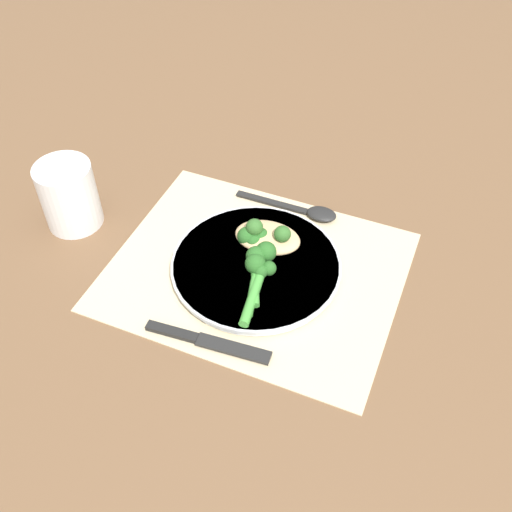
% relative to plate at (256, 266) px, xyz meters
% --- Properties ---
extents(ground_plane, '(3.00, 3.00, 0.00)m').
position_rel_plate_xyz_m(ground_plane, '(0.00, 0.00, -0.01)').
color(ground_plane, brown).
extents(placemat, '(0.42, 0.34, 0.00)m').
position_rel_plate_xyz_m(placemat, '(0.00, 0.00, -0.01)').
color(placemat, beige).
rests_on(placemat, ground_plane).
extents(plate, '(0.25, 0.25, 0.01)m').
position_rel_plate_xyz_m(plate, '(0.00, 0.00, 0.00)').
color(plate, silver).
rests_on(plate, placemat).
extents(chicken_fillet, '(0.10, 0.07, 0.02)m').
position_rel_plate_xyz_m(chicken_fillet, '(-0.00, -0.05, 0.02)').
color(chicken_fillet, tan).
rests_on(chicken_fillet, plate).
extents(pesto_dollop_primary, '(0.03, 0.03, 0.03)m').
position_rel_plate_xyz_m(pesto_dollop_primary, '(-0.02, -0.04, 0.04)').
color(pesto_dollop_primary, '#336628').
rests_on(pesto_dollop_primary, chicken_fillet).
extents(pesto_dollop_secondary, '(0.03, 0.03, 0.03)m').
position_rel_plate_xyz_m(pesto_dollop_secondary, '(0.02, -0.04, 0.04)').
color(pesto_dollop_secondary, '#336628').
rests_on(pesto_dollop_secondary, chicken_fillet).
extents(broccoli_stalk_front, '(0.08, 0.13, 0.03)m').
position_rel_plate_xyz_m(broccoli_stalk_front, '(0.01, -0.02, 0.02)').
color(broccoli_stalk_front, green).
rests_on(broccoli_stalk_front, plate).
extents(broccoli_stalk_rear, '(0.05, 0.13, 0.03)m').
position_rel_plate_xyz_m(broccoli_stalk_rear, '(-0.01, 0.00, 0.02)').
color(broccoli_stalk_rear, green).
rests_on(broccoli_stalk_rear, plate).
extents(broccoli_stalk_left, '(0.05, 0.12, 0.03)m').
position_rel_plate_xyz_m(broccoli_stalk_left, '(-0.01, 0.03, 0.02)').
color(broccoli_stalk_left, green).
rests_on(broccoli_stalk_left, plate).
extents(knife, '(0.18, 0.03, 0.01)m').
position_rel_plate_xyz_m(knife, '(0.01, 0.15, -0.01)').
color(knife, black).
rests_on(knife, placemat).
extents(spoon, '(0.17, 0.03, 0.01)m').
position_rel_plate_xyz_m(spoon, '(-0.03, -0.15, -0.00)').
color(spoon, black).
rests_on(spoon, placemat).
extents(water_glass, '(0.09, 0.09, 0.11)m').
position_rel_plate_xyz_m(water_glass, '(0.31, 0.01, 0.04)').
color(water_glass, white).
rests_on(water_glass, ground_plane).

